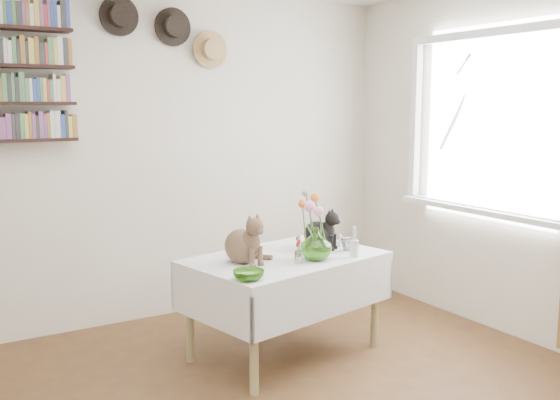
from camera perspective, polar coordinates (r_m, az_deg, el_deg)
room at (r=2.80m, az=4.62°, el=0.89°), size 4.08×4.58×2.58m
window at (r=4.72m, az=18.49°, el=5.40°), size 0.12×1.52×1.32m
dining_table at (r=4.09m, az=0.47°, el=-7.38°), size 1.37×1.02×0.66m
tabby_cat at (r=3.86m, az=-3.55°, el=-3.39°), size 0.28×0.32×0.33m
black_cat at (r=4.26m, az=3.46°, el=-2.54°), size 0.29×0.31×0.28m
flower_vase at (r=3.94m, az=3.32°, el=-4.02°), size 0.26×0.26×0.21m
green_bowl at (r=3.51m, az=-2.89°, el=-6.89°), size 0.24×0.24×0.06m
drinking_glass at (r=4.22m, az=6.19°, el=-4.05°), size 0.11×0.11×0.09m
candlestick at (r=4.04m, az=6.80°, el=-4.28°), size 0.06×0.06×0.20m
berry_jar at (r=3.85m, az=1.70°, el=-4.56°), size 0.05×0.05×0.20m
porcelain_figurine at (r=4.34m, az=5.50°, el=-3.77°), size 0.05×0.05×0.09m
flower_bouquet at (r=3.90m, az=3.22°, el=-0.57°), size 0.17×0.12×0.39m
wall_hats at (r=4.80m, az=-10.05°, el=14.98°), size 0.98×0.09×0.48m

